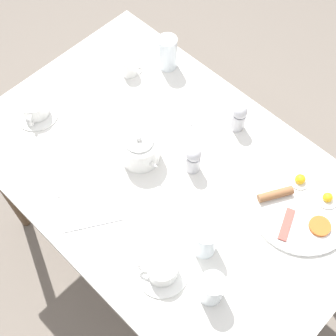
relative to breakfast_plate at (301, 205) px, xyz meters
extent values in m
plane|color=#70665B|center=(-0.19, 0.37, -0.73)|extent=(8.00, 8.00, 0.00)
cube|color=silver|center=(-0.19, 0.37, -0.02)|extent=(0.80, 1.23, 0.03)
cylinder|color=brown|center=(-0.54, 0.93, -0.39)|extent=(0.04, 0.04, 0.69)
cylinder|color=brown|center=(0.16, 0.93, -0.39)|extent=(0.04, 0.04, 0.69)
cylinder|color=white|center=(0.00, 0.00, 0.00)|extent=(0.31, 0.31, 0.01)
cylinder|color=white|center=(0.07, -0.04, 0.01)|extent=(0.07, 0.07, 0.00)
sphere|color=yellow|center=(0.07, -0.04, 0.02)|extent=(0.03, 0.03, 0.03)
cylinder|color=white|center=(0.06, 0.05, 0.01)|extent=(0.06, 0.06, 0.00)
sphere|color=yellow|center=(0.06, 0.05, 0.02)|extent=(0.03, 0.03, 0.03)
cylinder|color=brown|center=(-0.03, 0.07, 0.02)|extent=(0.11, 0.08, 0.03)
cube|color=#B74C42|center=(-0.08, -0.01, 0.01)|extent=(0.11, 0.06, 0.01)
cylinder|color=#D16023|center=(-0.02, -0.08, 0.01)|extent=(0.06, 0.06, 0.01)
cylinder|color=white|center=(-0.21, 0.46, 0.04)|extent=(0.12, 0.12, 0.09)
cylinder|color=white|center=(-0.21, 0.46, 0.09)|extent=(0.09, 0.09, 0.01)
sphere|color=white|center=(-0.21, 0.46, 0.10)|extent=(0.02, 0.02, 0.02)
cone|color=white|center=(-0.22, 0.39, 0.05)|extent=(0.03, 0.05, 0.04)
torus|color=white|center=(-0.20, 0.53, 0.04)|extent=(0.02, 0.07, 0.07)
cylinder|color=white|center=(-0.34, 0.83, -0.01)|extent=(0.15, 0.15, 0.01)
cylinder|color=white|center=(-0.34, 0.83, 0.03)|extent=(0.09, 0.09, 0.06)
cylinder|color=olive|center=(-0.34, 0.83, 0.02)|extent=(0.08, 0.08, 0.05)
torus|color=white|center=(-0.37, 0.80, 0.03)|extent=(0.04, 0.03, 0.04)
cylinder|color=white|center=(-0.43, 0.15, -0.01)|extent=(0.15, 0.15, 0.01)
cylinder|color=white|center=(-0.43, 0.15, 0.03)|extent=(0.09, 0.09, 0.06)
cylinder|color=olive|center=(-0.43, 0.15, 0.02)|extent=(0.08, 0.08, 0.04)
torus|color=white|center=(-0.46, 0.19, 0.03)|extent=(0.03, 0.04, 0.04)
cylinder|color=white|center=(-0.30, 0.12, 0.05)|extent=(0.07, 0.07, 0.11)
cylinder|color=white|center=(0.12, 0.67, 0.05)|extent=(0.07, 0.07, 0.13)
cylinder|color=white|center=(-0.38, 0.02, 0.05)|extent=(0.07, 0.07, 0.11)
cylinder|color=white|center=(0.00, 0.74, 0.02)|extent=(0.06, 0.06, 0.06)
torus|color=white|center=(0.03, 0.74, 0.02)|extent=(0.04, 0.01, 0.04)
cylinder|color=#BCBCC1|center=(0.09, 0.32, 0.03)|extent=(0.05, 0.05, 0.07)
sphere|color=#BCBCC1|center=(0.09, 0.32, 0.07)|extent=(0.05, 0.05, 0.05)
cylinder|color=#BCBCC1|center=(-0.13, 0.32, 0.03)|extent=(0.05, 0.05, 0.07)
sphere|color=#BCBCC1|center=(-0.13, 0.32, 0.07)|extent=(0.05, 0.05, 0.05)
cube|color=silver|center=(-0.47, 0.40, -0.01)|extent=(0.16, 0.11, 0.00)
cube|color=silver|center=(0.07, 0.49, -0.01)|extent=(0.17, 0.11, 0.00)
cube|color=silver|center=(-0.46, 0.61, -0.01)|extent=(0.05, 0.14, 0.00)
cube|color=silver|center=(-0.21, 0.70, -0.01)|extent=(0.04, 0.17, 0.00)
camera|label=1|loc=(-0.70, -0.14, 1.25)|focal=50.00mm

